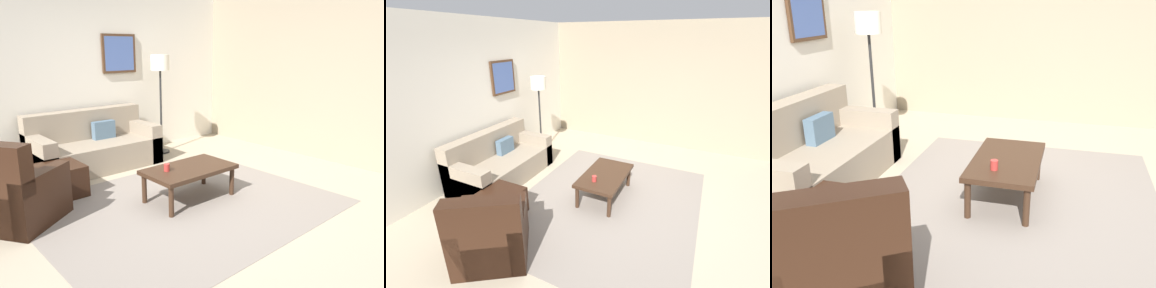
# 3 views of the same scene
# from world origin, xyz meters

# --- Properties ---
(ground_plane) EXTENTS (8.00, 8.00, 0.00)m
(ground_plane) POSITION_xyz_m (0.00, 0.00, 0.00)
(ground_plane) COLOR tan
(rear_partition) EXTENTS (6.00, 0.12, 2.80)m
(rear_partition) POSITION_xyz_m (0.00, 2.60, 1.40)
(rear_partition) COLOR silver
(rear_partition) RESTS_ON ground_plane
(stone_feature_panel) EXTENTS (0.12, 5.20, 2.80)m
(stone_feature_panel) POSITION_xyz_m (3.00, 0.00, 1.40)
(stone_feature_panel) COLOR gray
(stone_feature_panel) RESTS_ON ground_plane
(area_rug) EXTENTS (3.39, 2.69, 0.01)m
(area_rug) POSITION_xyz_m (0.00, 0.00, 0.00)
(area_rug) COLOR gray
(area_rug) RESTS_ON ground_plane
(couch_main) EXTENTS (1.91, 0.91, 0.88)m
(couch_main) POSITION_xyz_m (-0.11, 2.09, 0.30)
(couch_main) COLOR gray
(couch_main) RESTS_ON ground_plane
(armchair_leather) EXTENTS (1.11, 1.11, 0.95)m
(armchair_leather) POSITION_xyz_m (-1.68, 0.81, 0.31)
(armchair_leather) COLOR black
(armchair_leather) RESTS_ON ground_plane
(ottoman) EXTENTS (0.56, 0.56, 0.40)m
(ottoman) POSITION_xyz_m (-1.00, 1.28, 0.20)
(ottoman) COLOR black
(ottoman) RESTS_ON ground_plane
(coffee_table) EXTENTS (1.10, 0.64, 0.41)m
(coffee_table) POSITION_xyz_m (0.17, 0.11, 0.36)
(coffee_table) COLOR #382316
(coffee_table) RESTS_ON ground_plane
(cup) EXTENTS (0.07, 0.07, 0.09)m
(cup) POSITION_xyz_m (-0.13, 0.18, 0.45)
(cup) COLOR #B2332D
(cup) RESTS_ON coffee_table
(lamp_standing) EXTENTS (0.32, 0.32, 1.71)m
(lamp_standing) POSITION_xyz_m (1.19, 2.04, 1.41)
(lamp_standing) COLOR black
(lamp_standing) RESTS_ON ground_plane
(framed_artwork) EXTENTS (0.63, 0.04, 0.64)m
(framed_artwork) POSITION_xyz_m (0.69, 2.51, 1.73)
(framed_artwork) COLOR #472D1C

